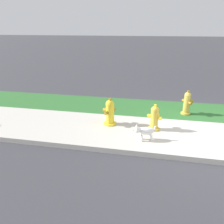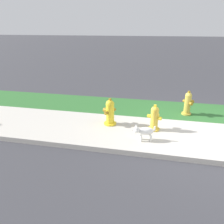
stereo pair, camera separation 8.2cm
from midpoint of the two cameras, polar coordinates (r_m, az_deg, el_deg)
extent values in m
plane|color=#38383D|center=(5.80, 24.81, -6.40)|extent=(120.00, 120.00, 0.00)
cube|color=#BCB7AD|center=(5.79, 24.82, -6.35)|extent=(18.00, 1.95, 0.01)
cube|color=#2D662D|center=(7.43, 22.11, 0.08)|extent=(18.00, 1.69, 0.01)
cube|color=#BCB7AD|center=(4.88, 27.36, -11.46)|extent=(18.00, 0.16, 0.12)
cylinder|color=gold|center=(7.07, 19.13, -0.38)|extent=(0.29, 0.29, 0.05)
cylinder|color=gold|center=(6.97, 19.43, 1.89)|extent=(0.19, 0.19, 0.55)
sphere|color=gold|center=(6.89, 19.70, 4.03)|extent=(0.20, 0.20, 0.20)
cube|color=olive|center=(6.86, 19.82, 4.95)|extent=(0.08, 0.08, 0.06)
cylinder|color=olive|center=(7.05, 18.75, 2.75)|extent=(0.13, 0.13, 0.09)
cylinder|color=olive|center=(6.86, 20.26, 2.05)|extent=(0.13, 0.13, 0.09)
cylinder|color=olive|center=(7.05, 20.36, 2.54)|extent=(0.15, 0.16, 0.12)
cylinder|color=yellow|center=(6.01, -0.11, -3.02)|extent=(0.34, 0.34, 0.05)
cylinder|color=yellow|center=(5.89, -0.12, -0.41)|extent=(0.22, 0.22, 0.54)
sphere|color=yellow|center=(5.80, -0.12, 2.06)|extent=(0.23, 0.23, 0.23)
cube|color=olive|center=(5.75, -0.12, 3.30)|extent=(0.08, 0.08, 0.06)
cylinder|color=olive|center=(5.76, -1.10, -0.26)|extent=(0.12, 0.12, 0.09)
cylinder|color=olive|center=(5.98, 0.83, 0.59)|extent=(0.12, 0.12, 0.09)
cylinder|color=olive|center=(5.96, -1.30, 0.53)|extent=(0.14, 0.15, 0.12)
cylinder|color=gold|center=(5.80, 11.20, -4.38)|extent=(0.30, 0.30, 0.05)
cylinder|color=gold|center=(5.69, 11.39, -1.89)|extent=(0.19, 0.19, 0.50)
sphere|color=gold|center=(5.60, 11.58, 0.45)|extent=(0.20, 0.20, 0.20)
cube|color=yellow|center=(5.56, 11.67, 1.59)|extent=(0.07, 0.07, 0.06)
cylinder|color=yellow|center=(5.71, 10.13, -1.04)|extent=(0.12, 0.12, 0.09)
cylinder|color=yellow|center=(5.62, 12.77, -1.63)|extent=(0.12, 0.12, 0.09)
cylinder|color=yellow|center=(5.80, 11.98, -0.86)|extent=(0.15, 0.14, 0.12)
ellipsoid|color=white|center=(5.15, 9.31, -4.95)|extent=(0.40, 0.28, 0.19)
sphere|color=white|center=(5.09, 6.88, -4.72)|extent=(0.15, 0.15, 0.15)
sphere|color=black|center=(5.09, 6.09, -4.82)|extent=(0.03, 0.03, 0.03)
cone|color=white|center=(5.01, 6.93, -3.93)|extent=(0.06, 0.06, 0.07)
cone|color=white|center=(5.09, 6.77, -3.53)|extent=(0.06, 0.06, 0.07)
cylinder|color=white|center=(5.16, 8.05, -6.95)|extent=(0.05, 0.05, 0.15)
cylinder|color=white|center=(5.25, 7.84, -6.42)|extent=(0.05, 0.05, 0.15)
cylinder|color=white|center=(5.21, 10.57, -6.83)|extent=(0.05, 0.05, 0.15)
cylinder|color=white|center=(5.30, 10.31, -6.30)|extent=(0.05, 0.05, 0.15)
cylinder|color=white|center=(5.17, 11.51, -4.30)|extent=(0.04, 0.04, 0.10)
camera|label=1|loc=(0.04, -89.60, 0.16)|focal=35.00mm
camera|label=2|loc=(0.04, 90.40, -0.16)|focal=35.00mm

